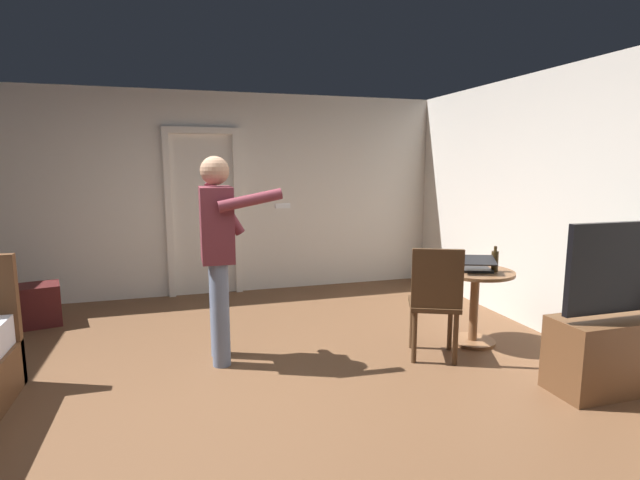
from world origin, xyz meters
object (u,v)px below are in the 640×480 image
bottle_on_table (495,261)px  person_blue_shirt (219,245)px  wooden_chair (435,298)px  side_table (475,294)px  tv_flatscreen (622,340)px  laptop (474,266)px  suitcase_dark (35,305)px

bottle_on_table → person_blue_shirt: (-2.45, 0.34, 0.21)m
wooden_chair → person_blue_shirt: person_blue_shirt is taller
side_table → tv_flatscreen: bearing=-65.2°
side_table → wooden_chair: (-0.56, -0.24, 0.07)m
laptop → suitcase_dark: bearing=156.3°
person_blue_shirt → suitcase_dark: bearing=140.5°
suitcase_dark → person_blue_shirt: bearing=-52.8°
tv_flatscreen → wooden_chair: bearing=140.9°
person_blue_shirt → suitcase_dark: size_ratio=3.57×
tv_flatscreen → person_blue_shirt: size_ratio=0.73×
laptop → bottle_on_table: (0.19, -0.04, 0.05)m
laptop → person_blue_shirt: size_ratio=0.24×
bottle_on_table → person_blue_shirt: 2.49m
person_blue_shirt → tv_flatscreen: bearing=-26.0°
person_blue_shirt → laptop: bearing=-7.6°
tv_flatscreen → side_table: size_ratio=1.82×
bottle_on_table → person_blue_shirt: bearing=172.0°
side_table → person_blue_shirt: bearing=173.5°
tv_flatscreen → suitcase_dark: 5.44m
side_table → bottle_on_table: size_ratio=2.96×
tv_flatscreen → laptop: 1.27m
tv_flatscreen → side_table: tv_flatscreen is taller
side_table → laptop: 0.28m
person_blue_shirt → suitcase_dark: 2.46m
laptop → wooden_chair: wooden_chair is taller
bottle_on_table → tv_flatscreen: bearing=-70.1°
suitcase_dark → tv_flatscreen: bearing=-45.0°
tv_flatscreen → laptop: tv_flatscreen is taller
bottle_on_table → suitcase_dark: bottle_on_table is taller
tv_flatscreen → person_blue_shirt: person_blue_shirt is taller
bottle_on_table → side_table: bearing=150.3°
wooden_chair → laptop: bearing=21.7°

